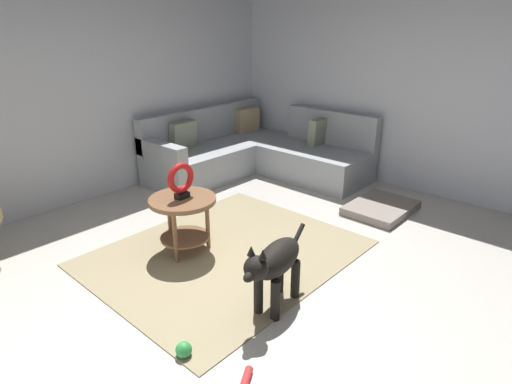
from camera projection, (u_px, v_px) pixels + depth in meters
The scene contains 11 objects.
ground_plane at pixel (274, 295), 3.41m from camera, with size 6.00×6.00×0.10m, color beige.
wall_back at pixel (73, 84), 4.73m from camera, with size 6.00×0.12×2.70m, color silver.
wall_right at pixel (438, 82), 4.92m from camera, with size 0.12×6.00×2.70m, color silver.
area_rug at pixel (226, 253), 3.93m from camera, with size 2.30×1.90×0.01m, color tan.
sectional_couch at pixel (255, 154), 5.92m from camera, with size 2.20×2.25×0.88m.
side_table at pixel (183, 210), 3.82m from camera, with size 0.60×0.60×0.54m.
torus_sculpture at pixel (181, 180), 3.71m from camera, with size 0.28×0.08×0.33m.
dog_bed_mat at pixel (381, 208), 4.79m from camera, with size 0.80×0.60×0.09m, color gray.
dog at pixel (275, 264), 3.05m from camera, with size 0.84×0.31×0.63m.
dog_toy_ball at pixel (184, 350), 2.70m from camera, with size 0.11×0.11×0.11m, color green.
dog_toy_rope at pixel (246, 379), 2.51m from camera, with size 0.05×0.05×0.17m, color red.
Camera 1 is at (-2.22, -1.82, 1.98)m, focal length 29.81 mm.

